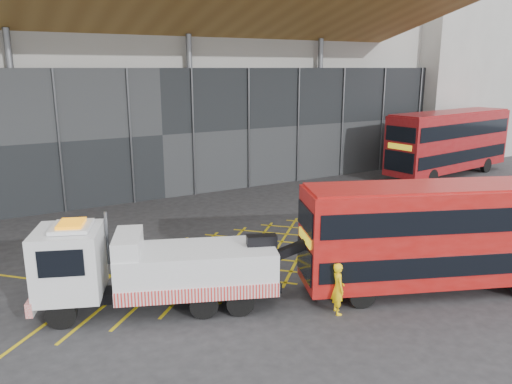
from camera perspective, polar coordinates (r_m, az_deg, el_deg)
ground_plane at (r=21.32m, az=-5.05°, el=-8.10°), size 120.00×120.00×0.00m
road_markings at (r=22.34m, az=0.58°, el=-6.97°), size 21.56×7.16×0.01m
construction_building at (r=37.77m, az=-14.81°, el=15.05°), size 55.00×23.97×18.00m
east_building at (r=52.65m, az=20.73°, el=15.33°), size 15.00×12.00×20.00m
recovery_truck at (r=17.26m, az=-12.06°, el=-8.43°), size 9.16×4.99×3.26m
bus_towed at (r=19.21m, az=20.05°, el=-4.40°), size 9.95×5.74×4.00m
bus_second at (r=40.50m, az=21.21°, el=5.54°), size 12.16×4.24×4.85m
worker at (r=17.08m, az=9.36°, el=-10.81°), size 0.62×0.76×1.78m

